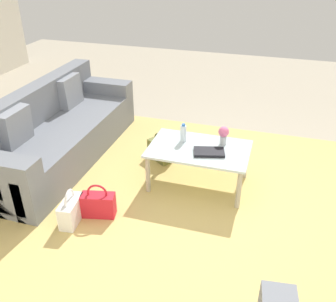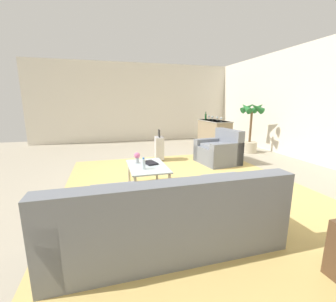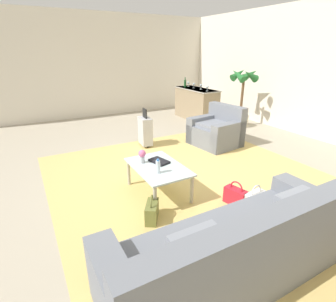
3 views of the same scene
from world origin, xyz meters
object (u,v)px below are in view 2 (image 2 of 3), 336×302
armchair (220,152)px  potted_palm (251,128)px  wine_glass_left_of_centre (212,117)px  handbag_white (221,198)px  flower_vase (137,157)px  couch (169,224)px  wine_bottle_green (206,116)px  suitcase_silver (159,148)px  coffee_table (147,169)px  water_bottle (143,164)px  wine_glass_right_of_centre (217,118)px  bar_console (214,133)px  handbag_olive (130,197)px  coffee_table_book (150,163)px  wine_glass_leftmost (209,117)px  handbag_red (206,194)px  wine_glass_rightmost (221,118)px

armchair → potted_palm: size_ratio=0.67×
wine_glass_left_of_centre → handbag_white: bearing=-24.7°
flower_vase → couch: bearing=1.4°
wine_bottle_green → suitcase_silver: bearing=-49.1°
coffee_table → handbag_white: size_ratio=2.91×
armchair → suitcase_silver: armchair is taller
water_bottle → wine_bottle_green: (-4.17, 3.08, 0.50)m
wine_glass_right_of_centre → potted_palm: 1.29m
wine_glass_right_of_centre → suitcase_silver: (1.32, -2.42, -0.68)m
handbag_white → water_bottle: bearing=-126.8°
bar_console → handbag_olive: 5.36m
water_bottle → bar_console: bar_console is taller
water_bottle → wine_bottle_green: wine_bottle_green is taller
water_bottle → bar_console: 4.89m
water_bottle → handbag_white: water_bottle is taller
potted_palm → wine_glass_right_of_centre: bearing=-152.6°
water_bottle → suitcase_silver: suitcase_silver is taller
couch → handbag_white: 1.34m
couch → handbag_olive: size_ratio=6.88×
handbag_olive → potted_palm: bearing=124.1°
wine_bottle_green → wine_glass_right_of_centre: bearing=12.1°
coffee_table_book → wine_glass_leftmost: wine_glass_leftmost is taller
wine_glass_leftmost → wine_glass_left_of_centre: 0.36m
flower_vase → bar_console: bearing=135.3°
handbag_white → wine_glass_leftmost: bearing=156.5°
coffee_table → flower_vase: size_ratio=5.08×
handbag_red → wine_glass_rightmost: bearing=148.7°
wine_glass_left_of_centre → wine_glass_right_of_centre: size_ratio=1.00×
coffee_table → wine_glass_left_of_centre: wine_glass_left_of_centre is taller
armchair → coffee_table_book: armchair is taller
wine_glass_rightmost → wine_bottle_green: 1.02m
wine_glass_rightmost → coffee_table_book: bearing=-46.6°
armchair → flower_vase: (1.09, -2.32, 0.27)m
coffee_table_book → handbag_olive: bearing=-48.6°
wine_glass_right_of_centre → wine_glass_leftmost: bearing=177.6°
wine_glass_right_of_centre → handbag_olive: wine_glass_right_of_centre is taller
wine_glass_leftmost → handbag_olive: 5.87m
flower_vase → wine_glass_right_of_centre: (-3.10, 3.27, 0.47)m
wine_bottle_green → couch: bearing=-28.1°
suitcase_silver → handbag_white: bearing=5.0°
flower_vase → wine_glass_right_of_centre: wine_glass_right_of_centre is taller
coffee_table → handbag_white: (1.00, 0.96, -0.26)m
wine_glass_rightmost → potted_palm: 1.01m
suitcase_silver → handbag_olive: bearing=-22.8°
couch → armchair: armchair is taller
suitcase_silver → potted_palm: size_ratio=0.53×
handbag_red → handbag_white: bearing=38.6°
couch → coffee_table: bearing=176.8°
flower_vase → potted_palm: (-1.98, 3.85, 0.21)m
suitcase_silver → handbag_white: size_ratio=2.37×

